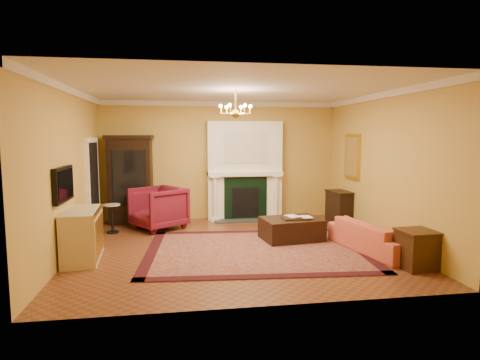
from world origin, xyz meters
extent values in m
cube|color=brown|center=(0.00, 0.00, -0.01)|extent=(6.00, 5.50, 0.02)
cube|color=silver|center=(0.00, 0.00, 3.01)|extent=(6.00, 5.50, 0.02)
cube|color=gold|center=(0.00, 2.76, 1.50)|extent=(6.00, 0.02, 3.00)
cube|color=gold|center=(0.00, -2.76, 1.50)|extent=(6.00, 0.02, 3.00)
cube|color=gold|center=(-3.01, 0.00, 1.50)|extent=(0.02, 5.50, 3.00)
cube|color=gold|center=(3.01, 0.00, 1.50)|extent=(0.02, 5.50, 3.00)
cube|color=white|center=(0.60, 2.59, 1.25)|extent=(1.90, 0.32, 2.50)
cube|color=silver|center=(0.60, 2.42, 1.85)|extent=(1.10, 0.01, 0.80)
cube|color=black|center=(0.60, 2.42, 0.55)|extent=(1.10, 0.02, 1.10)
cube|color=black|center=(0.60, 2.42, 0.45)|extent=(0.70, 0.02, 0.75)
cube|color=#333333|center=(0.60, 2.30, 0.02)|extent=(1.60, 0.50, 0.04)
cube|color=white|center=(0.60, 2.53, 1.18)|extent=(1.90, 0.44, 0.10)
cylinder|color=white|center=(-0.18, 2.41, 0.59)|extent=(0.14, 0.14, 1.18)
cylinder|color=white|center=(1.38, 2.41, 0.59)|extent=(0.14, 0.14, 1.18)
cube|color=white|center=(0.00, 2.71, 2.94)|extent=(6.00, 0.08, 0.12)
cube|color=white|center=(-2.96, 0.00, 2.94)|extent=(0.08, 5.50, 0.12)
cube|color=white|center=(2.96, 0.00, 2.94)|extent=(0.08, 5.50, 0.12)
cube|color=white|center=(-2.96, 1.70, 1.05)|extent=(0.08, 1.05, 2.10)
cube|color=black|center=(-2.92, 1.70, 1.02)|extent=(0.02, 0.85, 1.95)
cube|color=black|center=(-2.95, -0.60, 1.35)|extent=(0.08, 0.95, 0.58)
cube|color=black|center=(-2.90, -0.60, 1.35)|extent=(0.01, 0.85, 0.48)
cube|color=gold|center=(2.97, 1.40, 1.65)|extent=(0.05, 0.76, 1.05)
cube|color=white|center=(2.94, 1.40, 1.65)|extent=(0.01, 0.62, 0.90)
cylinder|color=gold|center=(0.00, 0.00, 2.80)|extent=(0.03, 0.03, 0.40)
sphere|color=gold|center=(0.00, 0.00, 2.55)|extent=(0.16, 0.16, 0.16)
sphere|color=#FFE5B2|center=(0.28, 0.00, 2.69)|extent=(0.07, 0.07, 0.07)
sphere|color=#FFE5B2|center=(0.14, 0.24, 2.69)|extent=(0.07, 0.07, 0.07)
sphere|color=#FFE5B2|center=(-0.14, 0.24, 2.69)|extent=(0.07, 0.07, 0.07)
sphere|color=#FFE5B2|center=(-0.28, 0.00, 2.69)|extent=(0.07, 0.07, 0.07)
sphere|color=#FFE5B2|center=(-0.14, -0.24, 2.69)|extent=(0.07, 0.07, 0.07)
sphere|color=#FFE5B2|center=(0.14, -0.24, 2.69)|extent=(0.07, 0.07, 0.07)
cube|color=#410E12|center=(0.34, -0.31, 0.01)|extent=(4.27, 3.33, 0.02)
cube|color=black|center=(-2.24, 2.49, 1.03)|extent=(1.06, 0.54, 2.06)
imported|color=maroon|center=(-1.55, 1.79, 0.53)|extent=(1.39, 1.41, 1.07)
cylinder|color=black|center=(-2.54, 1.50, 0.02)|extent=(0.25, 0.25, 0.04)
cylinder|color=black|center=(-2.54, 1.50, 0.32)|extent=(0.05, 0.05, 0.58)
cylinder|color=white|center=(-2.54, 1.50, 0.63)|extent=(0.36, 0.36, 0.03)
cube|color=#C6BB91|center=(-2.73, -0.41, 0.44)|extent=(0.64, 1.22, 0.88)
imported|color=#C1553D|center=(2.50, -0.68, 0.37)|extent=(0.92, 1.99, 0.75)
cube|color=#37200F|center=(2.72, -1.69, 0.30)|extent=(0.55, 0.55, 0.60)
cube|color=black|center=(2.78, 1.61, 0.39)|extent=(0.49, 0.75, 0.78)
cube|color=black|center=(1.21, 0.33, 0.23)|extent=(1.28, 1.00, 0.44)
cube|color=black|center=(1.24, 0.26, 0.47)|extent=(0.45, 0.35, 0.03)
imported|color=gray|center=(1.11, 0.27, 0.64)|extent=(0.23, 0.09, 0.31)
imported|color=gray|center=(1.38, 0.22, 0.63)|extent=(0.21, 0.02, 0.29)
cylinder|color=gray|center=(0.06, 2.53, 1.28)|extent=(0.12, 0.12, 0.10)
cone|color=#103B17|center=(0.06, 2.53, 1.51)|extent=(0.17, 0.17, 0.36)
cylinder|color=gray|center=(1.31, 2.53, 1.28)|extent=(0.12, 0.12, 0.10)
cone|color=#103B17|center=(1.31, 2.53, 1.51)|extent=(0.17, 0.17, 0.37)
camera|label=1|loc=(-1.06, -7.50, 2.15)|focal=30.00mm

